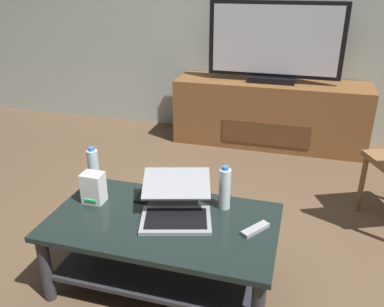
# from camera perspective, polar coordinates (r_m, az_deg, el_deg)

# --- Properties ---
(ground_plane) EXTENTS (7.68, 7.68, 0.00)m
(ground_plane) POSITION_cam_1_polar(r_m,az_deg,el_deg) (2.26, -3.67, -18.08)
(ground_plane) COLOR brown
(coffee_table) EXTENTS (1.14, 0.64, 0.40)m
(coffee_table) POSITION_cam_1_polar(r_m,az_deg,el_deg) (2.11, -4.06, -12.08)
(coffee_table) COLOR black
(coffee_table) RESTS_ON ground
(media_cabinet) EXTENTS (1.79, 0.50, 0.61)m
(media_cabinet) POSITION_cam_1_polar(r_m,az_deg,el_deg) (3.95, 10.92, 5.66)
(media_cabinet) COLOR brown
(media_cabinet) RESTS_ON ground
(television) EXTENTS (1.19, 0.20, 0.71)m
(television) POSITION_cam_1_polar(r_m,az_deg,el_deg) (3.78, 11.67, 14.95)
(television) COLOR black
(television) RESTS_ON media_cabinet
(laptop) EXTENTS (0.44, 0.47, 0.17)m
(laptop) POSITION_cam_1_polar(r_m,az_deg,el_deg) (2.04, -2.26, -7.28)
(laptop) COLOR gray
(laptop) RESTS_ON coffee_table
(router_box) EXTENTS (0.11, 0.09, 0.17)m
(router_box) POSITION_cam_1_polar(r_m,az_deg,el_deg) (2.21, -13.82, -4.74)
(router_box) COLOR white
(router_box) RESTS_ON coffee_table
(water_bottle_near) EXTENTS (0.06, 0.06, 0.24)m
(water_bottle_near) POSITION_cam_1_polar(r_m,az_deg,el_deg) (2.37, -13.81, -1.93)
(water_bottle_near) COLOR silver
(water_bottle_near) RESTS_ON coffee_table
(water_bottle_far) EXTENTS (0.06, 0.06, 0.24)m
(water_bottle_far) POSITION_cam_1_polar(r_m,az_deg,el_deg) (2.08, 4.67, -4.98)
(water_bottle_far) COLOR silver
(water_bottle_far) RESTS_ON coffee_table
(cell_phone) EXTENTS (0.08, 0.14, 0.01)m
(cell_phone) POSITION_cam_1_polar(r_m,az_deg,el_deg) (2.24, -6.85, -6.00)
(cell_phone) COLOR black
(cell_phone) RESTS_ON coffee_table
(tv_remote) EXTENTS (0.13, 0.16, 0.02)m
(tv_remote) POSITION_cam_1_polar(r_m,az_deg,el_deg) (1.97, 8.99, -10.58)
(tv_remote) COLOR #99999E
(tv_remote) RESTS_ON coffee_table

